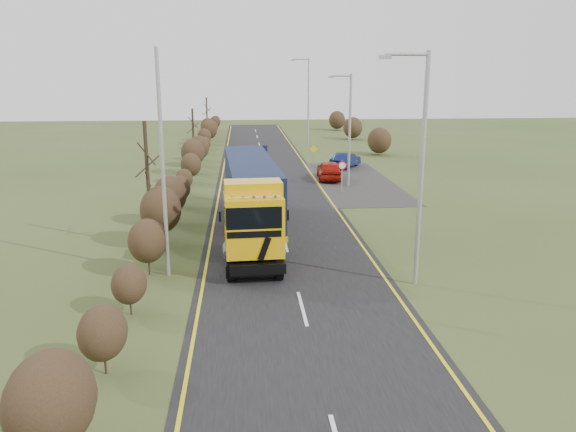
% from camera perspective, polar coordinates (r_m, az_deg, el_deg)
% --- Properties ---
extents(ground, '(160.00, 160.00, 0.00)m').
position_cam_1_polar(ground, '(24.06, 0.44, -5.58)').
color(ground, '#37471E').
rests_on(ground, ground).
extents(road, '(8.00, 120.00, 0.02)m').
position_cam_1_polar(road, '(33.60, -1.08, 0.23)').
color(road, black).
rests_on(road, ground).
extents(layby, '(6.00, 18.00, 0.02)m').
position_cam_1_polar(layby, '(44.14, 6.55, 3.55)').
color(layby, '#2B2826').
rests_on(layby, ground).
extents(lane_markings, '(7.52, 116.00, 0.01)m').
position_cam_1_polar(lane_markings, '(33.30, -1.05, 0.14)').
color(lane_markings, gold).
rests_on(lane_markings, road).
extents(hedgerow, '(2.24, 102.04, 6.05)m').
position_cam_1_polar(hedgerow, '(31.38, -11.85, 1.92)').
color(hedgerow, black).
rests_on(hedgerow, ground).
extents(lorry, '(3.01, 14.20, 3.93)m').
position_cam_1_polar(lorry, '(28.55, -3.77, 2.24)').
color(lorry, black).
rests_on(lorry, ground).
extents(car_red_hatchback, '(2.12, 4.55, 1.51)m').
position_cam_1_polar(car_red_hatchback, '(44.56, 4.20, 4.68)').
color(car_red_hatchback, '#991207').
rests_on(car_red_hatchback, ground).
extents(car_blue_sedan, '(3.36, 4.14, 1.33)m').
position_cam_1_polar(car_blue_sedan, '(50.34, 5.88, 5.65)').
color(car_blue_sedan, '#0B123E').
rests_on(car_blue_sedan, ground).
extents(streetlight_near, '(1.91, 0.18, 8.99)m').
position_cam_1_polar(streetlight_near, '(21.89, 13.20, 5.44)').
color(streetlight_near, '#A1A4A7').
rests_on(streetlight_near, ground).
extents(streetlight_mid, '(1.74, 0.18, 8.14)m').
position_cam_1_polar(streetlight_mid, '(41.43, 6.17, 9.07)').
color(streetlight_mid, '#A1A4A7').
rests_on(streetlight_mid, ground).
extents(streetlight_far, '(2.09, 0.20, 9.84)m').
position_cam_1_polar(streetlight_far, '(64.53, 1.96, 11.87)').
color(streetlight_far, '#A1A4A7').
rests_on(streetlight_far, ground).
extents(left_pole, '(0.16, 0.16, 9.17)m').
position_cam_1_polar(left_pole, '(22.93, -12.61, 4.93)').
color(left_pole, '#A1A4A7').
rests_on(left_pole, ground).
extents(speed_sign, '(0.61, 0.10, 2.22)m').
position_cam_1_polar(speed_sign, '(39.66, 5.51, 4.60)').
color(speed_sign, '#A1A4A7').
rests_on(speed_sign, ground).
extents(warning_board, '(0.70, 0.11, 1.83)m').
position_cam_1_polar(warning_board, '(51.64, 2.63, 6.42)').
color(warning_board, '#A1A4A7').
rests_on(warning_board, ground).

